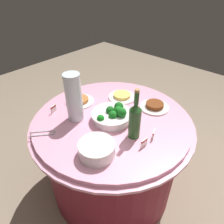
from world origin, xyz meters
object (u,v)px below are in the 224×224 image
at_px(serving_tongs, 43,133).
at_px(label_placard_rear, 53,108).
at_px(food_plate_peanuts, 80,101).
at_px(label_placard_mid, 144,143).
at_px(food_plate_noodles, 122,96).
at_px(food_plate_stir_fry, 155,106).
at_px(label_placard_front, 154,134).
at_px(broccoli_bowl, 112,115).
at_px(plate_stack, 97,149).
at_px(decorative_fruit_vase, 74,99).
at_px(wine_bottle, 135,120).

relative_size(serving_tongs, label_placard_rear, 2.75).
height_order(food_plate_peanuts, label_placard_mid, label_placard_mid).
bearing_deg(label_placard_rear, food_plate_noodles, 153.77).
height_order(food_plate_stir_fry, label_placard_front, label_placard_front).
distance_m(broccoli_bowl, food_plate_peanuts, 0.35).
height_order(food_plate_noodles, label_placard_front, label_placard_front).
xyz_separation_m(broccoli_bowl, food_plate_noodles, (-0.27, -0.14, -0.03)).
distance_m(label_placard_front, label_placard_mid, 0.10).
distance_m(plate_stack, label_placard_mid, 0.28).
xyz_separation_m(decorative_fruit_vase, food_plate_peanuts, (-0.15, -0.14, -0.15)).
bearing_deg(serving_tongs, label_placard_front, 129.16).
relative_size(decorative_fruit_vase, label_placard_rear, 6.18).
distance_m(serving_tongs, label_placard_front, 0.70).
height_order(decorative_fruit_vase, label_placard_mid, decorative_fruit_vase).
distance_m(decorative_fruit_vase, food_plate_peanuts, 0.26).
bearing_deg(broccoli_bowl, food_plate_stir_fry, 158.08).
xyz_separation_m(broccoli_bowl, food_plate_stir_fry, (-0.33, 0.13, -0.03)).
distance_m(plate_stack, label_placard_rear, 0.54).
xyz_separation_m(plate_stack, food_plate_peanuts, (-0.29, -0.49, -0.03)).
distance_m(serving_tongs, food_plate_peanuts, 0.42).
bearing_deg(food_plate_noodles, label_placard_front, 62.50).
bearing_deg(food_plate_noodles, label_placard_mid, 53.23).
bearing_deg(label_placard_mid, serving_tongs, -57.99).
distance_m(decorative_fruit_vase, food_plate_noodles, 0.46).
distance_m(plate_stack, food_plate_stir_fry, 0.62).
height_order(serving_tongs, food_plate_stir_fry, food_plate_stir_fry).
height_order(food_plate_noodles, label_placard_mid, label_placard_mid).
bearing_deg(label_placard_front, food_plate_noodles, -117.50).
bearing_deg(broccoli_bowl, wine_bottle, 81.59).
relative_size(food_plate_noodles, food_plate_peanuts, 1.00).
height_order(decorative_fruit_vase, food_plate_peanuts, decorative_fruit_vase).
bearing_deg(label_placard_rear, plate_stack, 81.56).
height_order(plate_stack, label_placard_rear, plate_stack).
bearing_deg(food_plate_peanuts, decorative_fruit_vase, 42.52).
height_order(decorative_fruit_vase, label_placard_rear, decorative_fruit_vase).
distance_m(broccoli_bowl, wine_bottle, 0.23).
xyz_separation_m(broccoli_bowl, label_placard_front, (-0.04, 0.31, -0.01)).
distance_m(wine_bottle, food_plate_peanuts, 0.57).
height_order(food_plate_stir_fry, label_placard_mid, label_placard_mid).
xyz_separation_m(broccoli_bowl, label_placard_mid, (0.06, 0.31, -0.01)).
bearing_deg(label_placard_front, food_plate_stir_fry, -148.53).
bearing_deg(plate_stack, label_placard_front, 154.17).
height_order(food_plate_noodles, food_plate_peanuts, same).
distance_m(broccoli_bowl, plate_stack, 0.33).
height_order(serving_tongs, food_plate_peanuts, food_plate_peanuts).
bearing_deg(serving_tongs, decorative_fruit_vase, 173.05).
bearing_deg(wine_bottle, label_placard_rear, -72.62).
xyz_separation_m(wine_bottle, food_plate_noodles, (-0.30, -0.35, -0.12)).
xyz_separation_m(food_plate_stir_fry, label_placard_rear, (0.54, -0.52, 0.01)).
xyz_separation_m(serving_tongs, food_plate_peanuts, (-0.40, -0.11, 0.01)).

